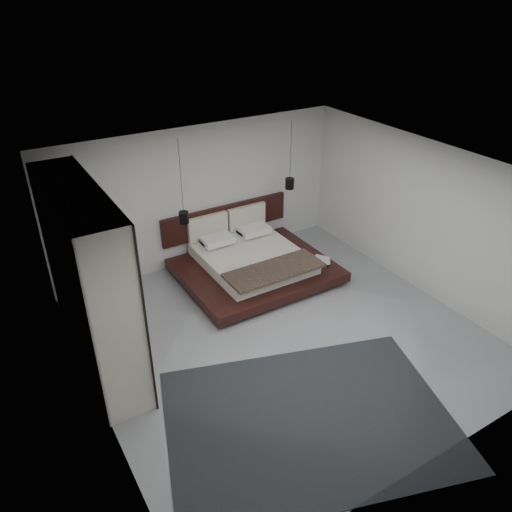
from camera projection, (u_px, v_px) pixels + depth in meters
floor at (282, 334)px, 8.26m from camera, size 6.00×6.00×0.00m
ceiling at (287, 174)px, 6.89m from camera, size 6.00×6.00×0.00m
wall_back at (199, 196)px, 9.81m from camera, size 6.00×0.00×6.00m
wall_front at (441, 381)px, 5.34m from camera, size 6.00×0.00×6.00m
wall_left at (85, 324)px, 6.23m from camera, size 0.00×6.00×6.00m
wall_right at (423, 218)px, 8.92m from camera, size 0.00×6.00×6.00m
lattice_screen at (50, 249)px, 8.12m from camera, size 0.05×0.90×2.60m
bed at (252, 261)px, 9.79m from camera, size 2.83×2.41×1.09m
book_lower at (320, 261)px, 9.82m from camera, size 0.35×0.37×0.03m
book_upper at (320, 261)px, 9.78m from camera, size 0.33×0.34×0.02m
pendant_left at (184, 217)px, 9.08m from camera, size 0.18×0.18×1.57m
pendant_right at (290, 183)px, 10.04m from camera, size 0.18×0.18×1.38m
wardrobe at (89, 282)px, 7.07m from camera, size 0.67×2.85×2.80m
rug at (309, 419)px, 6.68m from camera, size 4.40×3.70×0.02m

